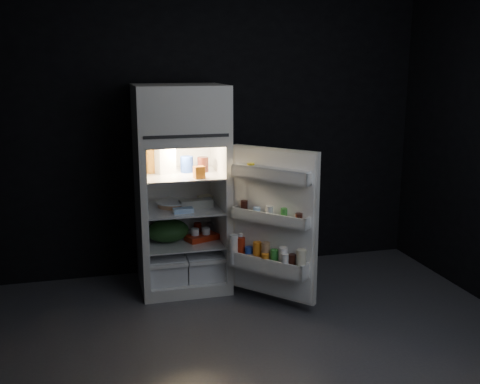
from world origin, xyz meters
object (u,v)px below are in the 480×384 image
object	(u,v)px
fridge_door	(272,228)
milk_jug	(164,159)
refrigerator	(181,181)
egg_carton	(196,203)
yogurt_tray	(202,237)

from	to	relation	value
fridge_door	milk_jug	distance (m)	1.13
refrigerator	milk_jug	xyz separation A→B (m)	(-0.14, 0.03, 0.19)
fridge_door	egg_carton	world-z (taller)	fridge_door
yogurt_tray	fridge_door	bearing A→B (deg)	-71.39
milk_jug	yogurt_tray	distance (m)	0.76
refrigerator	milk_jug	world-z (taller)	refrigerator
milk_jug	yogurt_tray	xyz separation A→B (m)	(0.30, -0.10, -0.69)
refrigerator	egg_carton	xyz separation A→B (m)	(0.12, -0.07, -0.19)
milk_jug	egg_carton	xyz separation A→B (m)	(0.26, -0.10, -0.38)
egg_carton	yogurt_tray	distance (m)	0.31
refrigerator	fridge_door	world-z (taller)	refrigerator
refrigerator	milk_jug	bearing A→B (deg)	169.15
refrigerator	egg_carton	bearing A→B (deg)	-31.08
egg_carton	refrigerator	bearing A→B (deg)	143.67
fridge_door	yogurt_tray	size ratio (longest dim) A/B	4.39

